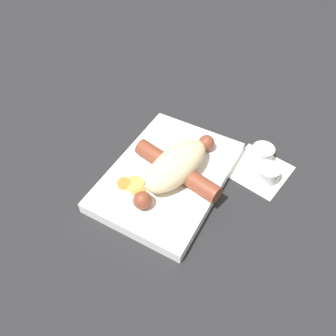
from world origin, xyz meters
name	(u,v)px	position (x,y,z in m)	size (l,w,h in m)	color
ground_plane	(168,180)	(0.00, 0.00, 0.00)	(3.00, 3.00, 0.00)	#232326
food_tray	(168,176)	(0.00, 0.00, 0.01)	(0.27, 0.19, 0.02)	white
bread_roll	(177,164)	(0.00, 0.02, 0.05)	(0.15, 0.09, 0.05)	beige
sausage	(177,169)	(0.00, 0.02, 0.04)	(0.20, 0.18, 0.03)	brown
pickled_veggies	(131,185)	(0.06, -0.04, 0.02)	(0.05, 0.06, 0.00)	#F99E4C
napkin	(259,170)	(-0.10, 0.14, 0.00)	(0.12, 0.12, 0.00)	white
condiment_cup_near	(267,175)	(-0.09, 0.16, 0.01)	(0.04, 0.04, 0.03)	silver
condiment_cup_far	(262,155)	(-0.13, 0.13, 0.01)	(0.04, 0.04, 0.03)	silver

